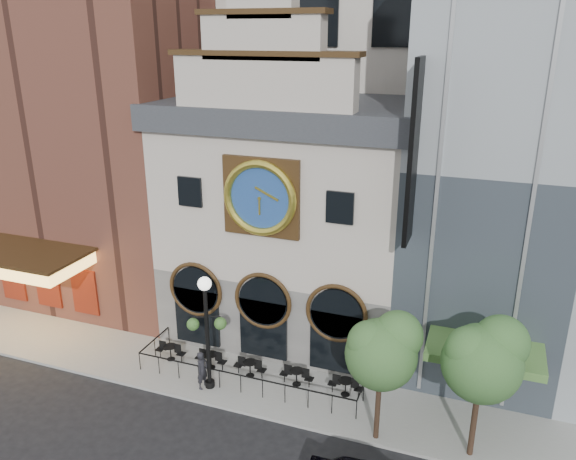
% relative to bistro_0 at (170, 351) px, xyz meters
% --- Properties ---
extents(ground, '(120.00, 120.00, 0.00)m').
position_rel_bistro_0_xyz_m(ground, '(4.38, -2.46, -0.61)').
color(ground, black).
rests_on(ground, ground).
extents(sidewalk, '(44.00, 5.00, 0.15)m').
position_rel_bistro_0_xyz_m(sidewalk, '(4.38, 0.04, -0.54)').
color(sidewalk, gray).
rests_on(sidewalk, ground).
extents(clock_building, '(12.60, 8.78, 18.65)m').
position_rel_bistro_0_xyz_m(clock_building, '(4.38, 5.37, 6.07)').
color(clock_building, '#605E5B').
rests_on(clock_building, ground).
extents(theater_building, '(14.00, 15.60, 25.00)m').
position_rel_bistro_0_xyz_m(theater_building, '(-8.62, 7.50, 11.99)').
color(theater_building, '#572E24').
rests_on(theater_building, ground).
extents(cafe_railing, '(10.60, 2.60, 0.90)m').
position_rel_bistro_0_xyz_m(cafe_railing, '(4.38, 0.04, -0.01)').
color(cafe_railing, black).
rests_on(cafe_railing, sidewalk).
extents(bistro_0, '(1.58, 0.68, 0.90)m').
position_rel_bistro_0_xyz_m(bistro_0, '(0.00, 0.00, 0.00)').
color(bistro_0, black).
rests_on(bistro_0, sidewalk).
extents(bistro_1, '(1.58, 0.68, 0.90)m').
position_rel_bistro_0_xyz_m(bistro_1, '(2.21, 0.04, 0.00)').
color(bistro_1, black).
rests_on(bistro_1, sidewalk).
extents(bistro_2, '(1.58, 0.68, 0.90)m').
position_rel_bistro_0_xyz_m(bistro_2, '(4.25, 0.07, 0.00)').
color(bistro_2, black).
rests_on(bistro_2, sidewalk).
extents(bistro_3, '(1.58, 0.68, 0.90)m').
position_rel_bistro_0_xyz_m(bistro_3, '(6.53, 0.17, 0.00)').
color(bistro_3, black).
rests_on(bistro_3, sidewalk).
extents(bistro_4, '(1.58, 0.68, 0.90)m').
position_rel_bistro_0_xyz_m(bistro_4, '(8.83, 0.19, 0.00)').
color(bistro_4, black).
rests_on(bistro_4, sidewalk).
extents(pedestrian, '(0.53, 0.72, 1.81)m').
position_rel_bistro_0_xyz_m(pedestrian, '(2.60, -1.49, 0.44)').
color(pedestrian, black).
rests_on(pedestrian, sidewalk).
extents(lamppost, '(1.65, 1.04, 5.47)m').
position_rel_bistro_0_xyz_m(lamppost, '(2.86, -1.33, 2.92)').
color(lamppost, black).
rests_on(lamppost, sidewalk).
extents(tree_left, '(2.86, 2.76, 5.51)m').
position_rel_bistro_0_xyz_m(tree_left, '(10.73, -2.02, 3.58)').
color(tree_left, '#382619').
rests_on(tree_left, sidewalk).
extents(tree_right, '(3.02, 2.91, 5.82)m').
position_rel_bistro_0_xyz_m(tree_right, '(14.32, -1.70, 3.80)').
color(tree_right, '#382619').
rests_on(tree_right, sidewalk).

